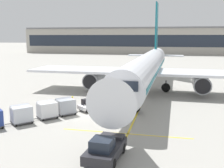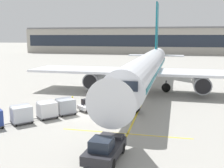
{
  "view_description": "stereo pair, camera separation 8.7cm",
  "coord_description": "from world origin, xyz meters",
  "px_view_note": "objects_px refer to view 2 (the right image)",
  "views": [
    {
      "loc": [
        9.18,
        -28.38,
        8.79
      ],
      "look_at": [
        2.23,
        3.07,
        3.1
      ],
      "focal_mm": 43.78,
      "sensor_mm": 36.0,
      "label": 1
    },
    {
      "loc": [
        9.27,
        -28.36,
        8.79
      ],
      "look_at": [
        2.23,
        3.07,
        3.1
      ],
      "focal_mm": 43.78,
      "sensor_mm": 36.0,
      "label": 2
    }
  ],
  "objects_px": {
    "belt_loader": "(94,102)",
    "pushback_tug": "(105,149)",
    "baggage_cart_lead": "(65,106)",
    "ground_crew_by_carts": "(88,103)",
    "ground_crew_marshaller": "(73,102)",
    "safety_cone_engine_keepout": "(105,95)",
    "parked_airplane": "(146,68)",
    "baggage_cart_third": "(21,114)",
    "ground_crew_by_loader": "(93,108)",
    "baggage_cart_second": "(47,109)",
    "ground_crew_wingwalker": "(97,102)"
  },
  "relations": [
    {
      "from": "belt_loader",
      "to": "baggage_cart_second",
      "type": "relative_size",
      "value": 1.85
    },
    {
      "from": "baggage_cart_second",
      "to": "ground_crew_by_carts",
      "type": "height_order",
      "value": "baggage_cart_second"
    },
    {
      "from": "pushback_tug",
      "to": "ground_crew_marshaller",
      "type": "distance_m",
      "value": 13.81
    },
    {
      "from": "baggage_cart_lead",
      "to": "baggage_cart_third",
      "type": "relative_size",
      "value": 1.0
    },
    {
      "from": "belt_loader",
      "to": "pushback_tug",
      "type": "distance_m",
      "value": 13.63
    },
    {
      "from": "pushback_tug",
      "to": "safety_cone_engine_keepout",
      "type": "bearing_deg",
      "value": 104.19
    },
    {
      "from": "parked_airplane",
      "to": "baggage_cart_lead",
      "type": "distance_m",
      "value": 16.47
    },
    {
      "from": "ground_crew_wingwalker",
      "to": "baggage_cart_second",
      "type": "bearing_deg",
      "value": -135.13
    },
    {
      "from": "ground_crew_by_loader",
      "to": "baggage_cart_lead",
      "type": "bearing_deg",
      "value": 179.02
    },
    {
      "from": "ground_crew_marshaller",
      "to": "ground_crew_by_loader",
      "type": "bearing_deg",
      "value": -30.87
    },
    {
      "from": "ground_crew_by_carts",
      "to": "ground_crew_marshaller",
      "type": "relative_size",
      "value": 1.0
    },
    {
      "from": "parked_airplane",
      "to": "ground_crew_wingwalker",
      "type": "xyz_separation_m",
      "value": [
        -4.71,
        -11.69,
        -2.83
      ]
    },
    {
      "from": "parked_airplane",
      "to": "ground_crew_by_carts",
      "type": "xyz_separation_m",
      "value": [
        -5.62,
        -12.29,
        -2.83
      ]
    },
    {
      "from": "belt_loader",
      "to": "pushback_tug",
      "type": "relative_size",
      "value": 1.04
    },
    {
      "from": "baggage_cart_lead",
      "to": "safety_cone_engine_keepout",
      "type": "height_order",
      "value": "baggage_cart_lead"
    },
    {
      "from": "belt_loader",
      "to": "baggage_cart_second",
      "type": "height_order",
      "value": "belt_loader"
    },
    {
      "from": "pushback_tug",
      "to": "ground_crew_by_carts",
      "type": "xyz_separation_m",
      "value": [
        -5.07,
        12.12,
        0.17
      ]
    },
    {
      "from": "baggage_cart_second",
      "to": "pushback_tug",
      "type": "distance_m",
      "value": 11.95
    },
    {
      "from": "baggage_cart_lead",
      "to": "ground_crew_wingwalker",
      "type": "relative_size",
      "value": 1.47
    },
    {
      "from": "ground_crew_by_carts",
      "to": "baggage_cart_second",
      "type": "bearing_deg",
      "value": -132.66
    },
    {
      "from": "ground_crew_marshaller",
      "to": "baggage_cart_second",
      "type": "bearing_deg",
      "value": -113.87
    },
    {
      "from": "baggage_cart_third",
      "to": "safety_cone_engine_keepout",
      "type": "bearing_deg",
      "value": 67.87
    },
    {
      "from": "baggage_cart_lead",
      "to": "pushback_tug",
      "type": "relative_size",
      "value": 0.56
    },
    {
      "from": "ground_crew_by_loader",
      "to": "safety_cone_engine_keepout",
      "type": "xyz_separation_m",
      "value": [
        -1.08,
        9.37,
        -0.61
      ]
    },
    {
      "from": "belt_loader",
      "to": "ground_crew_by_loader",
      "type": "bearing_deg",
      "value": -75.73
    },
    {
      "from": "baggage_cart_third",
      "to": "ground_crew_by_carts",
      "type": "xyz_separation_m",
      "value": [
        5.23,
        5.92,
        -0.0
      ]
    },
    {
      "from": "safety_cone_engine_keepout",
      "to": "ground_crew_by_carts",
      "type": "bearing_deg",
      "value": -91.21
    },
    {
      "from": "baggage_cart_lead",
      "to": "ground_crew_by_carts",
      "type": "relative_size",
      "value": 1.47
    },
    {
      "from": "baggage_cart_lead",
      "to": "baggage_cart_second",
      "type": "relative_size",
      "value": 1.0
    },
    {
      "from": "ground_crew_by_loader",
      "to": "ground_crew_marshaller",
      "type": "bearing_deg",
      "value": 149.13
    },
    {
      "from": "belt_loader",
      "to": "baggage_cart_lead",
      "type": "distance_m",
      "value": 3.76
    },
    {
      "from": "ground_crew_marshaller",
      "to": "pushback_tug",
      "type": "bearing_deg",
      "value": -59.77
    },
    {
      "from": "ground_crew_wingwalker",
      "to": "belt_loader",
      "type": "bearing_deg",
      "value": 162.4
    },
    {
      "from": "baggage_cart_lead",
      "to": "pushback_tug",
      "type": "bearing_deg",
      "value": -54.83
    },
    {
      "from": "belt_loader",
      "to": "baggage_cart_third",
      "type": "distance_m",
      "value": 8.79
    },
    {
      "from": "baggage_cart_third",
      "to": "ground_crew_by_carts",
      "type": "relative_size",
      "value": 1.47
    },
    {
      "from": "belt_loader",
      "to": "ground_crew_marshaller",
      "type": "height_order",
      "value": "belt_loader"
    },
    {
      "from": "parked_airplane",
      "to": "safety_cone_engine_keepout",
      "type": "height_order",
      "value": "parked_airplane"
    },
    {
      "from": "belt_loader",
      "to": "safety_cone_engine_keepout",
      "type": "distance_m",
      "value": 6.62
    },
    {
      "from": "belt_loader",
      "to": "safety_cone_engine_keepout",
      "type": "xyz_separation_m",
      "value": [
        -0.37,
        6.59,
        -0.54
      ]
    },
    {
      "from": "baggage_cart_third",
      "to": "ground_crew_marshaller",
      "type": "xyz_separation_m",
      "value": [
        3.35,
        5.73,
        -0.0
      ]
    },
    {
      "from": "ground_crew_wingwalker",
      "to": "baggage_cart_third",
      "type": "bearing_deg",
      "value": -133.29
    },
    {
      "from": "baggage_cart_lead",
      "to": "ground_crew_by_carts",
      "type": "height_order",
      "value": "baggage_cart_lead"
    },
    {
      "from": "parked_airplane",
      "to": "ground_crew_marshaller",
      "type": "xyz_separation_m",
      "value": [
        -7.5,
        -12.48,
        -2.83
      ]
    },
    {
      "from": "baggage_cart_second",
      "to": "pushback_tug",
      "type": "bearing_deg",
      "value": -44.5
    },
    {
      "from": "baggage_cart_lead",
      "to": "ground_crew_marshaller",
      "type": "bearing_deg",
      "value": 84.19
    },
    {
      "from": "pushback_tug",
      "to": "ground_crew_by_carts",
      "type": "relative_size",
      "value": 2.6
    },
    {
      "from": "baggage_cart_lead",
      "to": "ground_crew_by_loader",
      "type": "distance_m",
      "value": 3.29
    },
    {
      "from": "pushback_tug",
      "to": "ground_crew_wingwalker",
      "type": "bearing_deg",
      "value": 108.09
    },
    {
      "from": "ground_crew_marshaller",
      "to": "ground_crew_wingwalker",
      "type": "bearing_deg",
      "value": 15.87
    }
  ]
}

